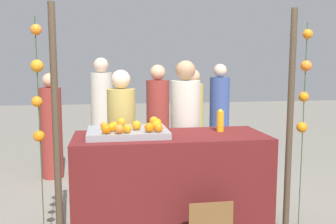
{
  "coord_description": "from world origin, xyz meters",
  "views": [
    {
      "loc": [
        -0.58,
        -3.44,
        1.61
      ],
      "look_at": [
        0.0,
        0.15,
        1.14
      ],
      "focal_mm": 39.81,
      "sensor_mm": 36.0,
      "label": 1
    }
  ],
  "objects": [
    {
      "name": "orange_11",
      "position": [
        -0.13,
        0.23,
        1.05
      ],
      "size": [
        0.09,
        0.09,
        0.09
      ],
      "primitive_type": "sphere",
      "color": "orange",
      "rests_on": "orange_tray"
    },
    {
      "name": "crowd_person_1",
      "position": [
        -0.68,
        2.45,
        0.8
      ],
      "size": [
        0.34,
        0.34,
        1.72
      ],
      "color": "beige",
      "rests_on": "ground_plane"
    },
    {
      "name": "canopy_post_right",
      "position": [
        1.0,
        -0.42,
        1.04
      ],
      "size": [
        0.06,
        0.06,
        2.09
      ],
      "primitive_type": "cylinder",
      "color": "#473828",
      "rests_on": "ground_plane"
    },
    {
      "name": "vendor_right",
      "position": [
        0.28,
        0.63,
        0.77
      ],
      "size": [
        0.33,
        0.33,
        1.65
      ],
      "color": "beige",
      "rests_on": "ground_plane"
    },
    {
      "name": "orange_9",
      "position": [
        -0.49,
        -0.19,
        1.05
      ],
      "size": [
        0.08,
        0.08,
        0.08
      ],
      "primitive_type": "sphere",
      "color": "orange",
      "rests_on": "orange_tray"
    },
    {
      "name": "orange_7",
      "position": [
        -0.56,
        -0.07,
        1.04
      ],
      "size": [
        0.08,
        0.08,
        0.08
      ],
      "primitive_type": "sphere",
      "color": "orange",
      "rests_on": "orange_tray"
    },
    {
      "name": "orange_4",
      "position": [
        -0.33,
        -0.03,
        1.05
      ],
      "size": [
        0.09,
        0.09,
        0.09
      ],
      "primitive_type": "sphere",
      "color": "orange",
      "rests_on": "orange_tray"
    },
    {
      "name": "crowd_person_2",
      "position": [
        1.25,
        2.49,
        0.75
      ],
      "size": [
        0.32,
        0.32,
        1.62
      ],
      "color": "#384C8C",
      "rests_on": "ground_plane"
    },
    {
      "name": "orange_2",
      "position": [
        -0.6,
        -0.18,
        1.05
      ],
      "size": [
        0.09,
        0.09,
        0.09
      ],
      "primitive_type": "sphere",
      "color": "orange",
      "rests_on": "orange_tray"
    },
    {
      "name": "orange_6",
      "position": [
        -0.22,
        -0.16,
        1.05
      ],
      "size": [
        0.09,
        0.09,
        0.09
      ],
      "primitive_type": "sphere",
      "color": "orange",
      "rests_on": "orange_tray"
    },
    {
      "name": "canopy_post_left",
      "position": [
        -1.0,
        -0.42,
        1.04
      ],
      "size": [
        0.06,
        0.06,
        2.09
      ],
      "primitive_type": "cylinder",
      "color": "#473828",
      "rests_on": "ground_plane"
    },
    {
      "name": "orange_0",
      "position": [
        -0.11,
        0.12,
        1.04
      ],
      "size": [
        0.08,
        0.08,
        0.08
      ],
      "primitive_type": "sphere",
      "color": "orange",
      "rests_on": "orange_tray"
    },
    {
      "name": "garland_strand_right",
      "position": [
        1.12,
        -0.42,
        1.42
      ],
      "size": [
        0.1,
        0.1,
        1.97
      ],
      "color": "#2D4C23",
      "rests_on": "ground_plane"
    },
    {
      "name": "orange_5",
      "position": [
        -0.53,
        0.0,
        1.04
      ],
      "size": [
        0.08,
        0.08,
        0.08
      ],
      "primitive_type": "sphere",
      "color": "orange",
      "rests_on": "orange_tray"
    },
    {
      "name": "orange_3",
      "position": [
        -0.42,
        -0.17,
        1.04
      ],
      "size": [
        0.08,
        0.08,
        0.08
      ],
      "primitive_type": "sphere",
      "color": "orange",
      "rests_on": "orange_tray"
    },
    {
      "name": "crowd_person_3",
      "position": [
        -1.38,
        1.95,
        0.69
      ],
      "size": [
        0.3,
        0.3,
        1.49
      ],
      "color": "maroon",
      "rests_on": "ground_plane"
    },
    {
      "name": "orange_10",
      "position": [
        -0.62,
        0.05,
        1.04
      ],
      "size": [
        0.07,
        0.07,
        0.07
      ],
      "primitive_type": "sphere",
      "color": "orange",
      "rests_on": "orange_tray"
    },
    {
      "name": "orange_1",
      "position": [
        -0.14,
        -0.17,
        1.05
      ],
      "size": [
        0.08,
        0.08,
        0.08
      ],
      "primitive_type": "sphere",
      "color": "orange",
      "rests_on": "orange_tray"
    },
    {
      "name": "crowd_person_0",
      "position": [
        0.64,
        1.84,
        0.72
      ],
      "size": [
        0.31,
        0.31,
        1.54
      ],
      "color": "tan",
      "rests_on": "ground_plane"
    },
    {
      "name": "orange_12",
      "position": [
        -0.14,
        -0.05,
        1.05
      ],
      "size": [
        0.09,
        0.09,
        0.09
      ],
      "primitive_type": "sphere",
      "color": "orange",
      "rests_on": "orange_tray"
    },
    {
      "name": "garland_strand_left",
      "position": [
        -1.11,
        -0.48,
        1.44
      ],
      "size": [
        0.1,
        0.11,
        1.97
      ],
      "color": "#2D4C23",
      "rests_on": "ground_plane"
    },
    {
      "name": "orange_8",
      "position": [
        -0.46,
        0.2,
        1.05
      ],
      "size": [
        0.08,
        0.08,
        0.08
      ],
      "primitive_type": "sphere",
      "color": "orange",
      "rests_on": "orange_tray"
    },
    {
      "name": "juice_bottle",
      "position": [
        0.52,
        0.1,
        1.05
      ],
      "size": [
        0.07,
        0.07,
        0.22
      ],
      "color": "orange",
      "rests_on": "stall_counter"
    },
    {
      "name": "stall_counter",
      "position": [
        0.0,
        0.0,
        0.47
      ],
      "size": [
        1.83,
        0.76,
        0.94
      ],
      "primitive_type": "cube",
      "color": "#5B1919",
      "rests_on": "ground_plane"
    },
    {
      "name": "crowd_person_4",
      "position": [
        0.11,
        1.73,
        0.75
      ],
      "size": [
        0.32,
        0.32,
        1.61
      ],
      "color": "maroon",
      "rests_on": "ground_plane"
    },
    {
      "name": "orange_tray",
      "position": [
        -0.4,
        0.03,
        0.97
      ],
      "size": [
        0.75,
        0.56,
        0.06
      ],
      "primitive_type": "cube",
      "color": "gray",
      "rests_on": "stall_counter"
    },
    {
      "name": "vendor_left",
      "position": [
        -0.44,
        0.68,
        0.72
      ],
      "size": [
        0.31,
        0.31,
        1.55
      ],
      "color": "tan",
      "rests_on": "ground_plane"
    }
  ]
}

